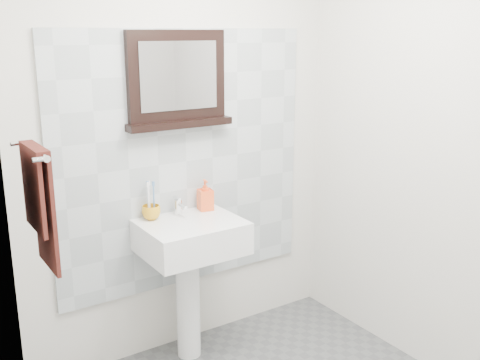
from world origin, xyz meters
The scene contains 11 objects.
back_wall centered at (0.00, 1.10, 1.25)m, with size 2.00×0.01×2.50m, color silver.
left_wall centered at (-1.00, 0.00, 1.25)m, with size 0.01×2.20×2.50m, color silver.
right_wall centered at (1.00, 0.00, 1.25)m, with size 0.01×2.20×2.50m, color silver.
splashback centered at (0.00, 1.09, 1.15)m, with size 1.60×0.02×1.50m, color #AEB8BC.
pedestal_sink centered at (-0.10, 0.87, 0.68)m, with size 0.55×0.44×0.96m.
toothbrush_cup centered at (-0.26, 1.02, 0.90)m, with size 0.10×0.10×0.08m, color gold.
toothbrushes centered at (-0.27, 1.02, 0.98)m, with size 0.05×0.04×0.21m.
soap_dispenser centered at (0.08, 1.00, 0.95)m, with size 0.08×0.08×0.18m, color #FF2F1E.
framed_mirror centered at (-0.05, 1.06, 1.61)m, with size 0.63×0.11×0.53m.
towel_bar centered at (-0.95, 0.65, 1.40)m, with size 0.07×0.40×0.03m.
hand_towel centered at (-0.94, 0.65, 1.19)m, with size 0.06×0.30×0.55m.
Camera 1 is at (-1.49, -1.75, 1.88)m, focal length 42.00 mm.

